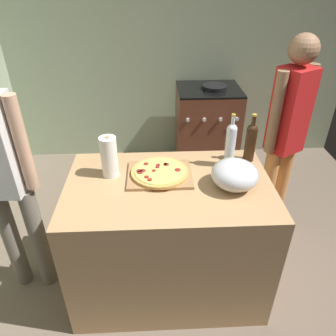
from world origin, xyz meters
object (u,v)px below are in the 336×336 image
object	(u,v)px
wine_bottle_amber	(251,141)
wine_bottle_dark	(230,144)
mixing_bowl	(235,175)
stove	(206,129)
person_in_stripes	(4,173)
pizza	(160,172)
person_in_red	(286,133)
paper_towel_roll	(109,157)

from	to	relation	value
wine_bottle_amber	wine_bottle_dark	xyz separation A→B (m)	(-0.15, -0.07, 0.02)
mixing_bowl	stove	size ratio (longest dim) A/B	0.29
mixing_bowl	wine_bottle_amber	size ratio (longest dim) A/B	0.84
person_in_stripes	pizza	bearing A→B (deg)	2.09
wine_bottle_amber	wine_bottle_dark	size ratio (longest dim) A/B	0.91
wine_bottle_amber	stove	distance (m)	1.48
pizza	person_in_red	bearing A→B (deg)	23.97
pizza	wine_bottle_dark	xyz separation A→B (m)	(0.46, 0.10, 0.13)
wine_bottle_amber	paper_towel_roll	bearing A→B (deg)	-171.22
paper_towel_roll	wine_bottle_amber	bearing A→B (deg)	8.78
person_in_red	pizza	bearing A→B (deg)	-156.03
wine_bottle_amber	person_in_stripes	size ratio (longest dim) A/B	0.20
paper_towel_roll	pizza	bearing A→B (deg)	-5.35
mixing_bowl	person_in_red	world-z (taller)	person_in_red
pizza	wine_bottle_dark	world-z (taller)	wine_bottle_dark
mixing_bowl	person_in_red	bearing A→B (deg)	47.58
stove	person_in_red	distance (m)	1.28
stove	pizza	bearing A→B (deg)	-109.81
wine_bottle_amber	mixing_bowl	bearing A→B (deg)	-118.86
pizza	stove	world-z (taller)	stove
wine_bottle_amber	stove	world-z (taller)	wine_bottle_amber
pizza	wine_bottle_dark	size ratio (longest dim) A/B	0.98
mixing_bowl	stove	xyz separation A→B (m)	(0.12, 1.68, -0.50)
mixing_bowl	paper_towel_roll	distance (m)	0.77
mixing_bowl	paper_towel_roll	world-z (taller)	paper_towel_roll
mixing_bowl	stove	distance (m)	1.75
mixing_bowl	pizza	bearing A→B (deg)	162.73
mixing_bowl	person_in_stripes	xyz separation A→B (m)	(-1.37, 0.10, -0.01)
pizza	stove	bearing A→B (deg)	70.19
wine_bottle_amber	person_in_red	distance (m)	0.43
paper_towel_roll	person_in_stripes	world-z (taller)	person_in_stripes
wine_bottle_dark	person_in_stripes	bearing A→B (deg)	-174.34
pizza	person_in_stripes	distance (m)	0.94
wine_bottle_dark	stove	xyz separation A→B (m)	(0.10, 1.44, -0.58)
wine_bottle_amber	wine_bottle_dark	bearing A→B (deg)	-156.34
mixing_bowl	person_in_stripes	world-z (taller)	person_in_stripes
mixing_bowl	paper_towel_roll	bearing A→B (deg)	167.52
mixing_bowl	wine_bottle_amber	bearing A→B (deg)	61.14
mixing_bowl	paper_towel_roll	xyz separation A→B (m)	(-0.75, 0.17, 0.05)
paper_towel_roll	wine_bottle_dark	bearing A→B (deg)	5.61
wine_bottle_dark	stove	world-z (taller)	wine_bottle_dark
person_in_red	stove	bearing A→B (deg)	109.38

